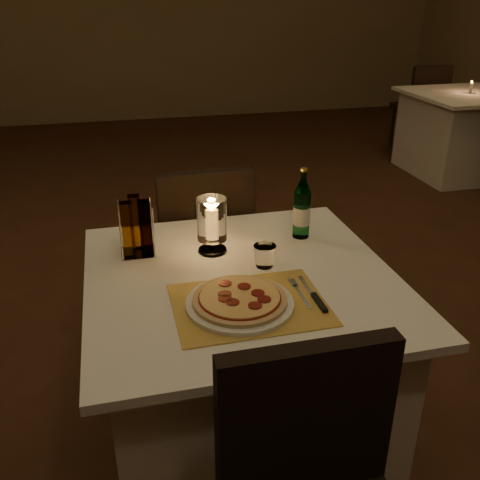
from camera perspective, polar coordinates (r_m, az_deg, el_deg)
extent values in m
cube|color=#462716|center=(2.80, -2.24, -9.66)|extent=(8.00, 10.00, 0.02)
cube|color=white|center=(1.97, 0.14, -13.68)|extent=(0.88, 0.88, 0.71)
cube|color=white|center=(1.76, 0.16, -4.26)|extent=(1.00, 1.00, 0.03)
cube|color=black|center=(1.30, 7.06, -18.67)|extent=(0.42, 0.05, 0.42)
cube|color=black|center=(2.57, -4.16, -0.83)|extent=(0.42, 0.42, 0.05)
cube|color=black|center=(2.31, -3.53, 2.32)|extent=(0.42, 0.05, 0.42)
cylinder|color=black|center=(2.86, -1.24, -3.33)|extent=(0.03, 0.03, 0.44)
cylinder|color=black|center=(2.82, -8.02, -4.09)|extent=(0.03, 0.03, 0.44)
cylinder|color=black|center=(2.58, 0.43, -6.86)|extent=(0.03, 0.03, 0.44)
cylinder|color=black|center=(2.53, -7.14, -7.79)|extent=(0.03, 0.03, 0.44)
cube|color=gold|center=(1.59, 1.03, -6.91)|extent=(0.45, 0.34, 0.00)
cylinder|color=white|center=(1.58, -0.03, -6.78)|extent=(0.32, 0.32, 0.01)
cylinder|color=#D8B77F|center=(1.58, -0.03, -6.38)|extent=(0.28, 0.28, 0.01)
cylinder|color=maroon|center=(1.57, -0.03, -6.14)|extent=(0.24, 0.24, 0.00)
cylinder|color=#EACC7F|center=(1.57, -0.03, -6.04)|extent=(0.24, 0.24, 0.00)
cylinder|color=maroon|center=(1.58, 1.91, -5.66)|extent=(0.04, 0.04, 0.00)
cylinder|color=maroon|center=(1.61, 0.46, -4.96)|extent=(0.04, 0.04, 0.00)
cylinder|color=maroon|center=(1.63, -1.60, -4.65)|extent=(0.04, 0.04, 0.00)
cylinder|color=maroon|center=(1.57, -1.63, -5.78)|extent=(0.04, 0.04, 0.00)
cylinder|color=maroon|center=(1.55, -1.61, -6.28)|extent=(0.04, 0.04, 0.00)
cylinder|color=maroon|center=(1.54, -0.79, -6.63)|extent=(0.04, 0.04, 0.00)
cylinder|color=maroon|center=(1.52, 1.61, -7.00)|extent=(0.04, 0.04, 0.00)
cylinder|color=maroon|center=(1.55, 2.60, -6.33)|extent=(0.04, 0.04, 0.00)
cube|color=silver|center=(1.64, 6.66, -6.01)|extent=(0.01, 0.14, 0.00)
cube|color=silver|center=(1.70, 5.69, -4.58)|extent=(0.02, 0.05, 0.00)
cube|color=black|center=(1.61, 8.46, -6.61)|extent=(0.02, 0.10, 0.01)
cube|color=silver|center=(1.69, 7.08, -4.85)|extent=(0.01, 0.12, 0.00)
cylinder|color=#59A56B|center=(2.00, 6.59, 2.74)|extent=(0.06, 0.06, 0.18)
cylinder|color=#59A56B|center=(1.95, 6.81, 6.83)|extent=(0.02, 0.02, 0.03)
cylinder|color=gold|center=(1.94, 6.85, 7.45)|extent=(0.03, 0.03, 0.01)
cylinder|color=silver|center=(2.00, 6.59, 2.63)|extent=(0.06, 0.06, 0.07)
cylinder|color=white|center=(1.91, -2.95, -1.09)|extent=(0.10, 0.10, 0.01)
cylinder|color=white|center=(1.89, -2.96, -0.41)|extent=(0.02, 0.02, 0.04)
cylinder|color=white|center=(1.86, -3.03, 2.25)|extent=(0.10, 0.10, 0.15)
cylinder|color=white|center=(1.86, -3.02, 1.83)|extent=(0.03, 0.03, 0.11)
ellipsoid|color=orange|center=(1.83, -3.07, 3.83)|extent=(0.02, 0.02, 0.03)
cube|color=white|center=(1.93, -10.77, -1.30)|extent=(0.12, 0.12, 0.01)
cylinder|color=white|center=(1.84, -12.59, 0.37)|extent=(0.01, 0.01, 0.18)
cylinder|color=white|center=(1.84, -9.18, 0.72)|extent=(0.01, 0.01, 0.18)
cylinder|color=white|center=(1.94, -12.72, 1.71)|extent=(0.01, 0.01, 0.18)
cylinder|color=white|center=(1.94, -9.49, 2.04)|extent=(0.01, 0.01, 0.18)
cube|color=#BF8C33|center=(1.86, -11.88, 1.05)|extent=(0.04, 0.04, 0.20)
cube|color=#3F1E14|center=(1.86, -10.04, 1.24)|extent=(0.04, 0.04, 0.20)
cube|color=#BF8C33|center=(1.91, -11.08, 1.86)|extent=(0.04, 0.04, 0.20)
cube|color=white|center=(5.42, 22.61, 10.23)|extent=(0.88, 0.88, 0.71)
cube|color=white|center=(5.35, 23.28, 14.03)|extent=(1.00, 1.00, 0.03)
cube|color=black|center=(6.04, 18.43, 13.29)|extent=(0.42, 0.42, 0.05)
cube|color=black|center=(5.85, 19.69, 15.06)|extent=(0.42, 0.05, 0.42)
cylinder|color=black|center=(6.32, 18.67, 11.50)|extent=(0.03, 0.03, 0.44)
cylinder|color=black|center=(6.15, 15.92, 11.50)|extent=(0.03, 0.03, 0.44)
cylinder|color=black|center=(6.05, 20.34, 10.67)|extent=(0.03, 0.03, 0.44)
cylinder|color=black|center=(5.87, 17.52, 10.66)|extent=(0.03, 0.03, 0.44)
cylinder|color=white|center=(5.34, 23.40, 14.66)|extent=(0.03, 0.03, 0.09)
ellipsoid|color=orange|center=(5.33, 23.49, 15.20)|extent=(0.01, 0.01, 0.02)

